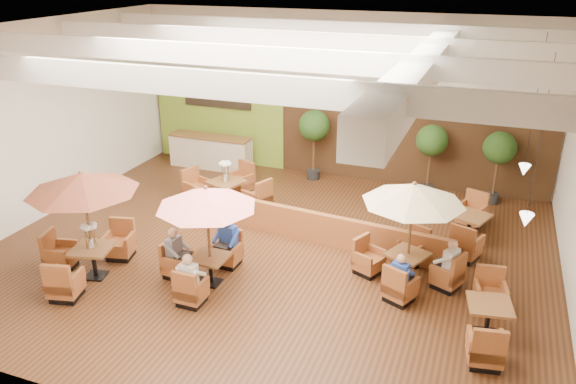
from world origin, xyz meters
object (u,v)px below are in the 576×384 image
at_px(table_3, 226,192).
at_px(diner_0, 190,274).
at_px(table_5, 469,229).
at_px(table_0, 83,202).
at_px(topiary_2, 499,151).
at_px(diner_3, 401,272).
at_px(booth_divider, 335,232).
at_px(table_1, 205,214).
at_px(service_counter, 211,152).
at_px(diner_2, 176,248).
at_px(diner_1, 227,237).
at_px(diner_4, 449,259).
at_px(topiary_0, 314,128).
at_px(table_2, 412,214).
at_px(topiary_1, 432,143).
at_px(table_4, 488,320).

distance_m(table_3, diner_0, 5.30).
distance_m(table_5, diner_0, 7.49).
bearing_deg(table_0, topiary_2, 28.86).
bearing_deg(diner_3, booth_divider, 151.70).
relative_size(booth_divider, table_1, 2.50).
bearing_deg(service_counter, table_0, -83.10).
bearing_deg(diner_0, diner_2, 137.39).
bearing_deg(diner_3, service_counter, 157.45).
relative_size(table_3, table_5, 1.03).
distance_m(diner_1, diner_3, 4.22).
xyz_separation_m(booth_divider, diner_1, (-2.18, -1.88, 0.35)).
relative_size(table_5, diner_0, 3.63).
bearing_deg(diner_0, table_0, 178.46).
distance_m(diner_1, diner_4, 5.20).
bearing_deg(topiary_2, table_3, -157.74).
relative_size(table_5, diner_3, 3.93).
bearing_deg(table_0, service_counter, 83.39).
distance_m(service_counter, topiary_0, 4.00).
height_order(table_2, topiary_0, table_2).
distance_m(table_2, diner_2, 5.48).
bearing_deg(table_0, diner_1, 16.42).
bearing_deg(diner_3, diner_2, -155.39).
bearing_deg(table_0, diner_0, -17.44).
distance_m(topiary_0, topiary_1, 3.84).
bearing_deg(table_1, topiary_2, 51.49).
relative_size(booth_divider, table_4, 2.36).
bearing_deg(table_3, diner_3, -8.89).
relative_size(booth_divider, table_2, 2.35).
distance_m(table_2, table_5, 3.11).
height_order(table_0, table_3, table_0).
xyz_separation_m(table_4, topiary_2, (-0.14, 7.03, 1.33)).
bearing_deg(diner_3, topiary_1, 108.00).
xyz_separation_m(booth_divider, diner_3, (2.04, -1.96, 0.31)).
bearing_deg(topiary_0, diner_2, -97.87).
bearing_deg(table_0, diner_4, 3.58).
height_order(topiary_0, diner_1, topiary_0).
relative_size(service_counter, diner_1, 3.55).
xyz_separation_m(service_counter, diner_4, (8.84, -5.30, 0.17)).
relative_size(topiary_1, diner_4, 2.92).
xyz_separation_m(table_1, diner_3, (4.27, 0.82, -1.04)).
bearing_deg(table_5, diner_1, -126.86).
distance_m(table_3, diner_2, 4.21).
xyz_separation_m(diner_3, diner_4, (0.91, 0.91, 0.02)).
distance_m(diner_0, diner_3, 4.55).
xyz_separation_m(table_3, table_5, (7.06, 0.14, -0.06)).
relative_size(table_0, topiary_2, 1.21).
distance_m(topiary_1, diner_2, 8.75).
relative_size(table_1, diner_2, 3.10).
height_order(service_counter, topiary_1, topiary_1).
xyz_separation_m(table_0, table_1, (2.72, 0.70, -0.14)).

